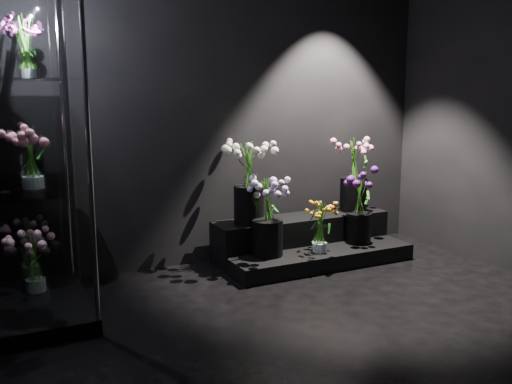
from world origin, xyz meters
TOP-DOWN VIEW (x-y plane):
  - floor at (0.00, 0.00)m, footprint 4.00×4.00m
  - wall_back at (0.00, 2.00)m, footprint 4.00×0.00m
  - display_riser at (0.66, 1.67)m, footprint 1.68×0.74m
  - display_case at (-1.66, 1.36)m, footprint 0.63×1.06m
  - bouquet_orange_bells at (0.61, 1.39)m, footprint 0.28×0.28m
  - bouquet_lilac at (0.17, 1.51)m, footprint 0.43×0.43m
  - bouquet_purple at (1.09, 1.48)m, footprint 0.39×0.39m
  - bouquet_cream_roses at (0.11, 1.73)m, footprint 0.44×0.44m
  - bouquet_pink_roses at (1.22, 1.75)m, footprint 0.45×0.45m
  - bouquet_case_pink at (-1.66, 1.21)m, footprint 0.38×0.38m
  - bouquet_case_magenta at (-1.62, 1.50)m, footprint 0.22×0.22m
  - bouquet_case_base_pink at (-1.66, 1.55)m, footprint 0.40×0.40m

SIDE VIEW (x-z plane):
  - floor at x=0.00m, z-range 0.00..0.00m
  - display_riser at x=0.66m, z-range -0.03..0.34m
  - bouquet_case_base_pink at x=-1.66m, z-range 0.12..0.59m
  - bouquet_orange_bells at x=0.61m, z-range 0.15..0.62m
  - bouquet_lilac at x=0.17m, z-range 0.17..0.81m
  - bouquet_purple at x=1.09m, z-range 0.17..0.84m
  - bouquet_pink_roses at x=1.22m, z-range 0.43..1.11m
  - bouquet_cream_roses at x=0.11m, z-range 0.42..1.14m
  - bouquet_case_pink at x=-1.66m, z-range 0.92..1.31m
  - display_case at x=-1.66m, z-range 0.00..2.32m
  - wall_back at x=0.00m, z-range -0.60..3.40m
  - bouquet_case_magenta at x=-1.62m, z-range 1.59..1.99m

